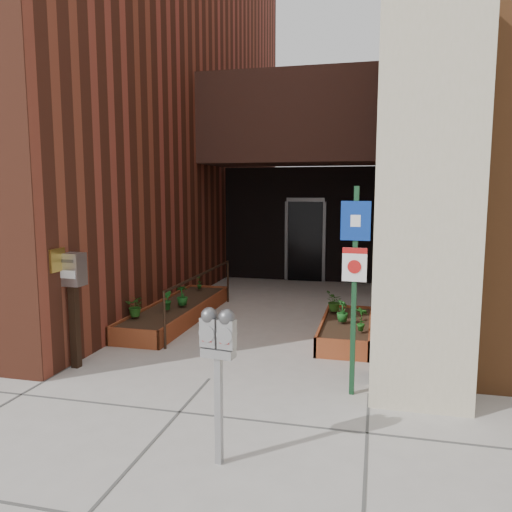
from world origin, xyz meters
The scene contains 15 objects.
ground centered at (0.00, 0.00, 0.00)m, with size 80.00×80.00×0.00m, color #9E9991.
architecture centered at (-0.18, 6.89, 4.98)m, with size 20.00×14.60×10.00m.
planter_left centered at (-1.55, 2.70, 0.13)m, with size 0.90×3.60×0.30m.
planter_right centered at (1.60, 2.20, 0.13)m, with size 0.80×2.20×0.30m.
handrail centered at (-1.05, 2.65, 0.75)m, with size 0.04×3.34×0.90m.
parking_meter centered at (0.74, -1.86, 1.09)m, with size 0.32×0.17×1.41m.
sign_post centered at (1.80, -0.06, 1.50)m, with size 0.33×0.09×2.45m.
payment_dropbox centered at (-1.90, -0.02, 1.14)m, with size 0.33×0.26×1.57m.
shrub_left_a centered at (-1.85, 1.64, 0.48)m, with size 0.32×0.32×0.35m, color #245F1B.
shrub_left_b centered at (-1.55, 2.22, 0.47)m, with size 0.19×0.19×0.35m, color #18551A.
shrub_left_c centered at (-1.41, 2.59, 0.48)m, with size 0.20×0.20×0.37m, color #18571C.
shrub_left_d centered at (-1.62, 4.08, 0.46)m, with size 0.17×0.17×0.33m, color #1D5819.
shrub_right_a centered at (1.54, 2.13, 0.47)m, with size 0.19×0.19×0.34m, color #18551C.
shrub_right_b centered at (1.85, 1.64, 0.49)m, with size 0.20×0.20×0.38m, color #1C5D1A.
shrub_right_c centered at (1.35, 2.77, 0.48)m, with size 0.32×0.32×0.35m, color #235217.
Camera 1 is at (2.03, -5.81, 2.40)m, focal length 35.00 mm.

